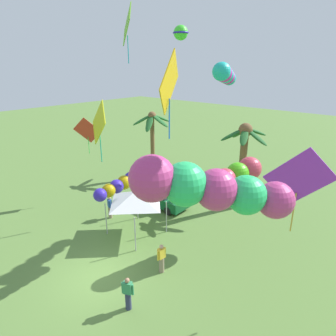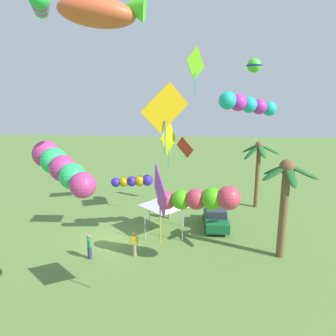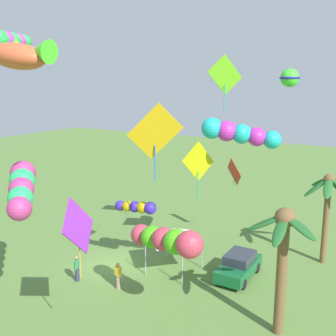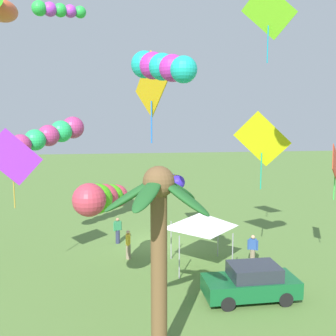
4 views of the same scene
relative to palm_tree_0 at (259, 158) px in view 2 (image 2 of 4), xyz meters
The scene contains 20 objects.
ground_plane 14.78m from the palm_tree_0, 57.05° to the right, with size 120.00×120.00×0.00m, color #567A38.
palm_tree_0 is the anchor object (origin of this frame).
palm_tree_1 9.13m from the palm_tree_0, ahead, with size 3.16×3.37×6.21m.
parked_car_0 7.28m from the palm_tree_0, 39.79° to the right, with size 3.91×1.77×1.51m.
spectator_0 9.15m from the palm_tree_0, 66.33° to the right, with size 0.51×0.37×1.59m.
spectator_1 14.02m from the palm_tree_0, 44.10° to the right, with size 0.27×0.55×1.59m.
spectator_2 16.28m from the palm_tree_0, 49.73° to the right, with size 0.50×0.38×1.59m.
festival_tent 10.10m from the palm_tree_0, 51.78° to the right, with size 2.86×2.86×2.85m.
kite_tube_0 18.43m from the palm_tree_0, 40.70° to the right, with size 3.67×3.86×2.05m.
kite_diamond_1 12.33m from the palm_tree_0, 41.33° to the right, with size 1.32×2.80×4.25m.
kite_diamond_2 16.64m from the palm_tree_0, 25.98° to the right, with size 2.54×0.77×3.65m.
kite_tube_3 12.18m from the palm_tree_0, 53.83° to the right, with size 0.89×2.85×0.84m.
kite_tube_4 20.44m from the palm_tree_0, 43.02° to the right, with size 2.88×1.68×0.88m.
kite_ball_5 8.82m from the palm_tree_0, 20.76° to the right, with size 1.44×1.44×0.97m.
kite_tube_6 10.41m from the palm_tree_0, 17.92° to the right, with size 1.93×3.53×1.41m.
kite_diamond_7 10.20m from the palm_tree_0, 57.13° to the right, with size 2.03×1.39×3.34m.
kite_diamond_8 8.55m from the palm_tree_0, 68.84° to the right, with size 2.70×1.05×3.96m.
kite_fish_9 19.89m from the palm_tree_0, 30.71° to the right, with size 1.55×3.29×1.43m.
kite_tube_10 12.18m from the palm_tree_0, 26.47° to the right, with size 2.24×4.60×1.76m.
kite_diamond_11 6.56m from the palm_tree_0, 92.35° to the right, with size 1.27×1.58×2.76m.
Camera 2 is at (19.67, 5.79, 9.71)m, focal length 33.17 mm.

